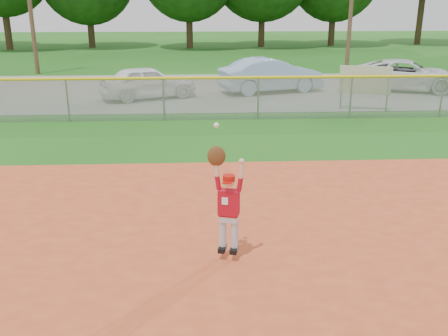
% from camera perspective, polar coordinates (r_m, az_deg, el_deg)
% --- Properties ---
extents(ground, '(120.00, 120.00, 0.00)m').
position_cam_1_polar(ground, '(8.59, -10.96, -10.25)').
color(ground, '#1C5814').
rests_on(ground, ground).
extents(parking_strip, '(44.00, 10.00, 0.03)m').
position_cam_1_polar(parking_strip, '(23.82, -5.91, 8.80)').
color(parking_strip, slate).
rests_on(parking_strip, ground).
extents(car_white_a, '(4.38, 3.04, 1.38)m').
position_cam_1_polar(car_white_a, '(21.87, -8.70, 9.67)').
color(car_white_a, white).
rests_on(car_white_a, parking_strip).
extents(car_blue, '(4.94, 2.92, 1.54)m').
position_cam_1_polar(car_blue, '(23.24, 5.39, 10.53)').
color(car_blue, '#8DB1D2').
rests_on(car_blue, parking_strip).
extents(car_white_b, '(5.52, 3.87, 1.40)m').
position_cam_1_polar(car_white_b, '(25.10, 20.13, 9.94)').
color(car_white_b, silver).
rests_on(car_white_b, parking_strip).
extents(sponsor_sign, '(1.84, 0.65, 1.71)m').
position_cam_1_polar(sponsor_sign, '(19.95, 15.82, 9.49)').
color(sponsor_sign, gray).
rests_on(sponsor_sign, ground).
extents(outfield_fence, '(40.06, 0.10, 1.55)m').
position_cam_1_polar(outfield_fence, '(17.78, -6.91, 8.19)').
color(outfield_fence, gray).
rests_on(outfield_fence, ground).
extents(ballplayer, '(0.59, 0.33, 2.16)m').
position_cam_1_polar(ballplayer, '(7.99, 0.34, -3.77)').
color(ballplayer, silver).
rests_on(ballplayer, ground).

